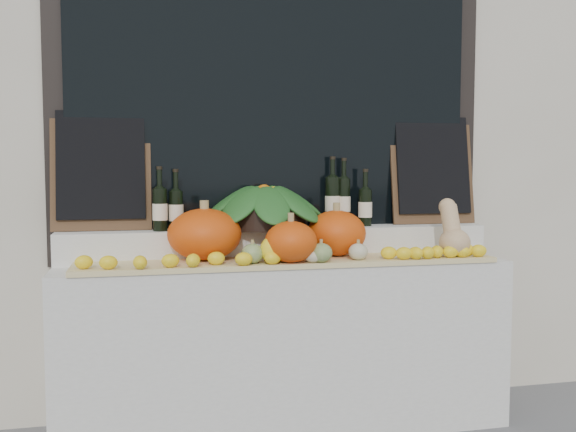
{
  "coord_description": "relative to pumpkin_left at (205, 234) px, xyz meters",
  "views": [
    {
      "loc": [
        -0.71,
        -1.69,
        1.37
      ],
      "look_at": [
        0.0,
        1.45,
        1.12
      ],
      "focal_mm": 40.0,
      "sensor_mm": 36.0,
      "label": 1
    }
  ],
  "objects": [
    {
      "name": "storefront_facade",
      "position": [
        0.42,
        0.76,
        1.21
      ],
      "size": [
        7.0,
        0.94,
        4.5
      ],
      "color": "beige",
      "rests_on": "ground"
    },
    {
      "name": "display_sill",
      "position": [
        0.42,
        0.04,
        -0.59
      ],
      "size": [
        2.3,
        0.55,
        0.88
      ],
      "primitive_type": "cube",
      "color": "silver",
      "rests_on": "ground"
    },
    {
      "name": "rear_tier",
      "position": [
        0.42,
        0.19,
        -0.07
      ],
      "size": [
        2.3,
        0.25,
        0.16
      ],
      "primitive_type": "cube",
      "color": "silver",
      "rests_on": "display_sill"
    },
    {
      "name": "straw_bedding",
      "position": [
        0.42,
        -0.08,
        -0.14
      ],
      "size": [
        2.1,
        0.32,
        0.02
      ],
      "primitive_type": "cube",
      "color": "tan",
      "rests_on": "display_sill"
    },
    {
      "name": "pumpkin_left",
      "position": [
        0.0,
        0.0,
        0.0
      ],
      "size": [
        0.38,
        0.38,
        0.26
      ],
      "primitive_type": "ellipsoid",
      "rotation": [
        0.0,
        0.0,
        -0.04
      ],
      "color": "#DE4C0B",
      "rests_on": "straw_bedding"
    },
    {
      "name": "pumpkin_right",
      "position": [
        0.68,
        0.0,
        -0.01
      ],
      "size": [
        0.4,
        0.4,
        0.24
      ],
      "primitive_type": "ellipsoid",
      "rotation": [
        0.0,
        0.0,
        0.39
      ],
      "color": "#DE4C0B",
      "rests_on": "straw_bedding"
    },
    {
      "name": "pumpkin_center",
      "position": [
        0.4,
        -0.17,
        -0.03
      ],
      "size": [
        0.32,
        0.32,
        0.2
      ],
      "primitive_type": "ellipsoid",
      "rotation": [
        0.0,
        0.0,
        0.3
      ],
      "color": "#DE4C0B",
      "rests_on": "straw_bedding"
    },
    {
      "name": "butternut_squash",
      "position": [
        1.27,
        -0.13,
        -0.01
      ],
      "size": [
        0.16,
        0.22,
        0.3
      ],
      "color": "tan",
      "rests_on": "straw_bedding"
    },
    {
      "name": "decorative_gourds",
      "position": [
        0.42,
        -0.18,
        -0.08
      ],
      "size": [
        0.64,
        0.14,
        0.15
      ],
      "color": "#2D601C",
      "rests_on": "straw_bedding"
    },
    {
      "name": "lemon_heap",
      "position": [
        0.42,
        -0.19,
        -0.1
      ],
      "size": [
        2.2,
        0.16,
        0.06
      ],
      "primitive_type": null,
      "color": "yellow",
      "rests_on": "straw_bedding"
    },
    {
      "name": "produce_bowl",
      "position": [
        0.33,
        0.18,
        0.12
      ],
      "size": [
        0.71,
        0.71,
        0.24
      ],
      "color": "black",
      "rests_on": "rear_tier"
    },
    {
      "name": "wine_bottle_far_left",
      "position": [
        -0.21,
        0.15,
        0.12
      ],
      "size": [
        0.08,
        0.08,
        0.33
      ],
      "color": "black",
      "rests_on": "rear_tier"
    },
    {
      "name": "wine_bottle_near_left",
      "position": [
        -0.13,
        0.17,
        0.11
      ],
      "size": [
        0.08,
        0.08,
        0.32
      ],
      "color": "black",
      "rests_on": "rear_tier"
    },
    {
      "name": "wine_bottle_tall",
      "position": [
        0.73,
        0.22,
        0.15
      ],
      "size": [
        0.08,
        0.08,
        0.38
      ],
      "color": "black",
      "rests_on": "rear_tier"
    },
    {
      "name": "wine_bottle_near_right",
      "position": [
        0.79,
        0.23,
        0.14
      ],
      "size": [
        0.08,
        0.08,
        0.38
      ],
      "color": "black",
      "rests_on": "rear_tier"
    },
    {
      "name": "wine_bottle_far_right",
      "position": [
        0.91,
        0.19,
        0.11
      ],
      "size": [
        0.08,
        0.08,
        0.32
      ],
      "color": "black",
      "rests_on": "rear_tier"
    },
    {
      "name": "chalkboard_left",
      "position": [
        -0.5,
        0.25,
        0.33
      ],
      "size": [
        0.5,
        0.13,
        0.62
      ],
      "rotation": [
        -0.16,
        0.0,
        0.0
      ],
      "color": "#4C331E",
      "rests_on": "rear_tier"
    },
    {
      "name": "chalkboard_right",
      "position": [
        1.34,
        0.25,
        0.33
      ],
      "size": [
        0.5,
        0.13,
        0.62
      ],
      "rotation": [
        -0.16,
        0.0,
        0.0
      ],
      "color": "#4C331E",
      "rests_on": "rear_tier"
    }
  ]
}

